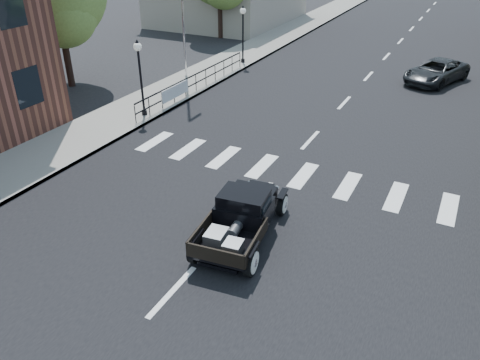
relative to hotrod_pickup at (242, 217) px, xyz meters
The scene contains 11 objects.
ground 0.88m from the hotrod_pickup, 154.72° to the left, with size 120.00×120.00×0.00m, color black.
road 15.25m from the hotrod_pickup, 91.83° to the left, with size 14.00×80.00×0.02m, color black.
road_markings 10.27m from the hotrod_pickup, 92.73° to the left, with size 12.00×60.00×0.06m, color silver, non-canonical shape.
sidewalk_left 17.70m from the hotrod_pickup, 120.55° to the left, with size 3.00×80.00×0.15m, color gray.
railing 12.86m from the hotrod_pickup, 127.28° to the left, with size 0.08×10.00×1.00m, color black, non-canonical shape.
banner 11.28m from the hotrod_pickup, 133.12° to the left, with size 0.04×2.20×0.60m, color silver, non-canonical shape.
lamp_post_b 10.27m from the hotrod_pickup, 142.39° to the left, with size 0.36×0.36×3.35m, color black, non-canonical shape.
lamp_post_c 18.17m from the hotrod_pickup, 116.49° to the left, with size 0.36×0.36×3.35m, color black, non-canonical shape.
big_tree_near 16.93m from the hotrod_pickup, 150.40° to the left, with size 5.02×5.02×7.37m, color #557331, non-canonical shape.
hotrod_pickup is the anchor object (origin of this frame).
second_car 18.00m from the hotrod_pickup, 80.28° to the left, with size 2.03×4.41×1.22m, color black.
Camera 1 is at (5.35, -9.91, 7.91)m, focal length 35.00 mm.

